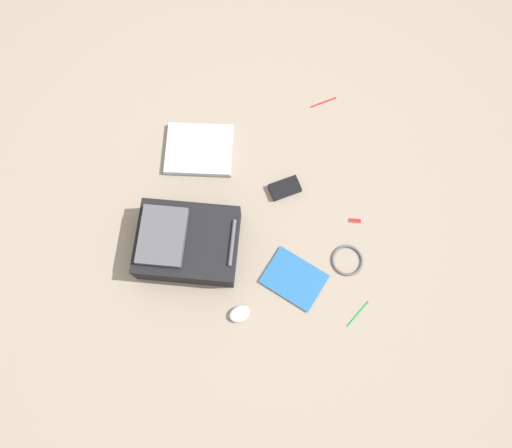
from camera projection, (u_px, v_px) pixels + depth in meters
ground_plane at (251, 220)px, 2.15m from camera, size 4.13×4.13×0.00m
backpack at (186, 242)px, 2.05m from camera, size 0.40×0.48×0.17m
laptop at (199, 149)px, 2.24m from camera, size 0.30×0.35×0.03m
book_red at (294, 279)px, 2.07m from camera, size 0.30×0.32×0.01m
computer_mouse at (240, 314)px, 2.01m from camera, size 0.09×0.11×0.03m
cable_coil at (347, 260)px, 2.09m from camera, size 0.14×0.14×0.01m
power_brick at (285, 188)px, 2.18m from camera, size 0.12×0.16×0.03m
pen_black at (324, 102)px, 2.33m from camera, size 0.05×0.13×0.01m
pen_blue at (358, 314)px, 2.03m from camera, size 0.10×0.11×0.01m
usb_stick at (355, 221)px, 2.15m from camera, size 0.03×0.06×0.01m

